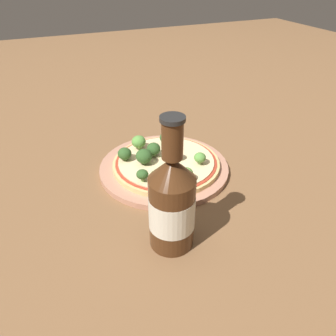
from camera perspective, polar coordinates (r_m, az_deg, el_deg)
name	(u,v)px	position (r m, az deg, el deg)	size (l,w,h in m)	color
ground_plane	(166,166)	(0.73, -0.31, 0.29)	(3.00, 3.00, 0.00)	brown
plate	(164,168)	(0.71, -0.69, 0.08)	(0.28, 0.28, 0.01)	tan
pizza	(166,163)	(0.70, -0.32, 0.92)	(0.23, 0.23, 0.01)	tan
broccoli_floret_0	(125,154)	(0.70, -7.56, 2.48)	(0.03, 0.03, 0.03)	#89A866
broccoli_floret_1	(177,154)	(0.69, 1.66, 2.51)	(0.02, 0.02, 0.03)	#89A866
broccoli_floret_2	(167,138)	(0.75, -0.13, 5.31)	(0.03, 0.03, 0.03)	#89A866
broccoli_floret_3	(142,174)	(0.63, -4.50, -1.13)	(0.02, 0.02, 0.03)	#89A866
broccoli_floret_4	(139,142)	(0.73, -5.12, 4.58)	(0.03, 0.03, 0.03)	#89A866
broccoli_floret_5	(161,177)	(0.62, -1.25, -1.54)	(0.03, 0.03, 0.03)	#89A866
broccoli_floret_6	(200,158)	(0.68, 5.58, 1.80)	(0.02, 0.02, 0.03)	#89A866
broccoli_floret_7	(186,173)	(0.63, 3.20, -0.94)	(0.03, 0.03, 0.03)	#89A866
broccoli_floret_8	(154,149)	(0.70, -2.53, 3.34)	(0.03, 0.03, 0.03)	#89A866
broccoli_floret_9	(144,156)	(0.68, -4.21, 2.07)	(0.03, 0.03, 0.03)	#89A866
beer_bottle	(172,202)	(0.49, 0.68, -6.01)	(0.07, 0.07, 0.22)	#472814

